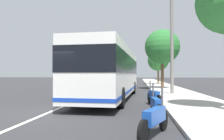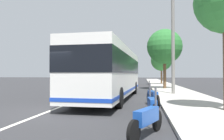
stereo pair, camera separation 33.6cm
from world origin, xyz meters
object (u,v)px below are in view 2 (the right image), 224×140
at_px(roadside_tree_far_block, 161,60).
at_px(coach_bus, 112,71).
at_px(motorcycle_mid_row, 152,105).
at_px(motorcycle_nearest_curb, 153,96).
at_px(roadside_tree_mid_block, 165,47).
at_px(utility_pole, 173,45).
at_px(car_far_distant, 129,81).
at_px(car_behind_bus, 112,79).
at_px(motorcycle_angled, 147,119).
at_px(car_side_street, 118,78).

bearing_deg(roadside_tree_far_block, coach_bus, 166.82).
height_order(motorcycle_mid_row, motorcycle_nearest_curb, motorcycle_nearest_curb).
xyz_separation_m(roadside_tree_mid_block, utility_pole, (-6.52, -0.03, -0.70)).
height_order(coach_bus, utility_pole, utility_pole).
height_order(motorcycle_nearest_curb, car_far_distant, car_far_distant).
bearing_deg(motorcycle_mid_row, car_behind_bus, 5.62).
bearing_deg(motorcycle_angled, roadside_tree_far_block, 18.17).
height_order(motorcycle_angled, roadside_tree_mid_block, roadside_tree_mid_block).
height_order(car_far_distant, utility_pole, utility_pole).
height_order(motorcycle_angled, car_behind_bus, car_behind_bus).
bearing_deg(roadside_tree_far_block, motorcycle_mid_row, 174.72).
bearing_deg(car_side_street, coach_bus, 7.88).
bearing_deg(utility_pole, car_side_street, 13.55).
height_order(coach_bus, roadside_tree_mid_block, roadside_tree_mid_block).
bearing_deg(roadside_tree_mid_block, car_side_street, 16.34).
distance_m(car_side_street, roadside_tree_far_block, 20.58).
distance_m(car_side_street, car_far_distant, 20.76).
distance_m(motorcycle_nearest_curb, utility_pole, 7.05).
bearing_deg(motorcycle_nearest_curb, roadside_tree_mid_block, -20.59).
bearing_deg(utility_pole, motorcycle_nearest_curb, 163.10).
bearing_deg(coach_bus, car_side_street, 9.35).
distance_m(motorcycle_mid_row, utility_pole, 9.81).
relative_size(car_behind_bus, roadside_tree_mid_block, 0.67).
bearing_deg(motorcycle_nearest_curb, car_side_street, -3.21).
relative_size(car_side_street, car_far_distant, 0.86).
bearing_deg(motorcycle_mid_row, motorcycle_angled, 170.15).
distance_m(motorcycle_nearest_curb, car_behind_bus, 34.51).
distance_m(car_far_distant, utility_pole, 16.58).
xyz_separation_m(motorcycle_mid_row, car_side_street, (44.95, 6.72, 0.21)).
xyz_separation_m(motorcycle_nearest_curb, roadside_tree_far_block, (23.75, -2.33, 3.37)).
bearing_deg(coach_bus, car_behind_bus, 11.25).
height_order(coach_bus, car_behind_bus, coach_bus).
bearing_deg(roadside_tree_mid_block, utility_pole, -179.70).
relative_size(car_far_distant, roadside_tree_mid_block, 0.71).
distance_m(motorcycle_mid_row, motorcycle_nearest_curb, 3.07).
bearing_deg(motorcycle_mid_row, car_far_distant, 1.02).
height_order(car_behind_bus, roadside_tree_far_block, roadside_tree_far_block).
height_order(car_side_street, roadside_tree_mid_block, roadside_tree_mid_block).
bearing_deg(roadside_tree_mid_block, coach_bus, 155.63).
relative_size(coach_bus, car_behind_bus, 2.81).
bearing_deg(utility_pole, car_far_distant, 16.11).
relative_size(coach_bus, roadside_tree_mid_block, 1.89).
distance_m(coach_bus, car_side_street, 39.24).
relative_size(car_side_street, utility_pole, 0.51).
bearing_deg(motorcycle_nearest_curb, coach_bus, 28.86).
height_order(car_far_distant, roadside_tree_far_block, roadside_tree_far_block).
bearing_deg(car_far_distant, roadside_tree_far_block, -64.87).
bearing_deg(roadside_tree_mid_block, motorcycle_angled, 173.26).
bearing_deg(roadside_tree_mid_block, car_behind_bus, 22.35).
height_order(motorcycle_mid_row, car_far_distant, car_far_distant).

